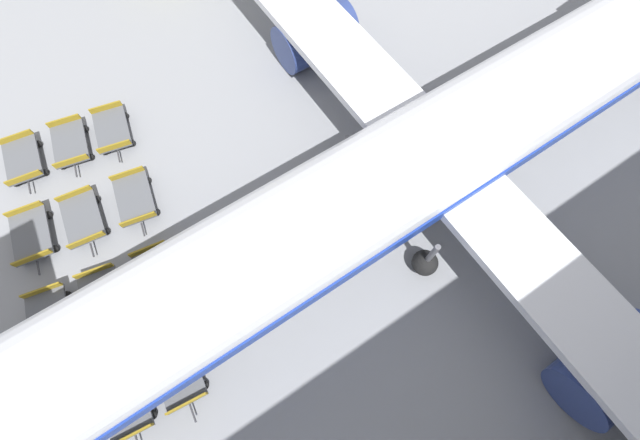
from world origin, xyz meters
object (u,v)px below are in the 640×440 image
at_px(baggage_dolly_row_near_col_c, 49,320).
at_px(baggage_dolly_row_mid_a_col_b, 83,219).
at_px(baggage_dolly_row_near_col_d, 68,418).
at_px(baggage_dolly_row_mid_b_col_d, 178,371).
at_px(baggage_dolly_row_mid_b_col_b, 135,199).
at_px(baggage_dolly_row_near_col_b, 32,235).
at_px(baggage_dolly_row_mid_b_col_a, 112,130).
at_px(baggage_dolly_row_mid_b_col_c, 158,277).
at_px(airplane, 463,136).
at_px(baggage_dolly_row_mid_a_col_d, 125,401).
at_px(baggage_dolly_row_mid_a_col_a, 70,144).
at_px(baggage_dolly_row_mid_a_col_c, 102,300).
at_px(baggage_dolly_row_near_col_a, 23,160).

distance_m(baggage_dolly_row_near_col_c, baggage_dolly_row_mid_a_col_b, 4.60).
bearing_deg(baggage_dolly_row_near_col_d, baggage_dolly_row_mid_b_col_d, 79.45).
xyz_separation_m(baggage_dolly_row_mid_b_col_b, baggage_dolly_row_mid_b_col_d, (8.06, -1.53, 0.00)).
bearing_deg(baggage_dolly_row_near_col_b, baggage_dolly_row_mid_b_col_a, 123.86).
xyz_separation_m(baggage_dolly_row_near_col_c, baggage_dolly_row_mid_b_col_c, (0.72, 4.53, 0.00)).
bearing_deg(baggage_dolly_row_mid_b_col_b, airplane, 62.27).
height_order(baggage_dolly_row_mid_a_col_d, baggage_dolly_row_mid_b_col_b, same).
height_order(baggage_dolly_row_mid_a_col_a, baggage_dolly_row_mid_a_col_b, same).
height_order(baggage_dolly_row_mid_b_col_b, baggage_dolly_row_mid_b_col_d, same).
distance_m(baggage_dolly_row_mid_a_col_b, baggage_dolly_row_mid_a_col_d, 8.34).
relative_size(baggage_dolly_row_near_col_c, baggage_dolly_row_mid_b_col_c, 1.00).
xyz_separation_m(baggage_dolly_row_near_col_d, baggage_dolly_row_mid_a_col_d, (0.63, 2.04, 0.00)).
height_order(baggage_dolly_row_near_col_d, baggage_dolly_row_mid_a_col_c, same).
height_order(baggage_dolly_row_near_col_a, baggage_dolly_row_mid_b_col_c, same).
relative_size(baggage_dolly_row_near_col_c, baggage_dolly_row_mid_a_col_c, 1.00).
distance_m(airplane, baggage_dolly_row_mid_b_col_a, 16.95).
bearing_deg(airplane, baggage_dolly_row_mid_a_col_c, -100.93).
xyz_separation_m(airplane, baggage_dolly_row_near_col_b, (-7.64, -17.61, -3.07)).
bearing_deg(airplane, baggage_dolly_row_mid_a_col_b, -114.93).
xyz_separation_m(airplane, baggage_dolly_row_mid_b_col_d, (1.24, -14.52, -3.07)).
bearing_deg(baggage_dolly_row_near_col_a, baggage_dolly_row_mid_b_col_b, 37.28).
height_order(baggage_dolly_row_near_col_a, baggage_dolly_row_mid_b_col_a, same).
distance_m(baggage_dolly_row_near_col_a, baggage_dolly_row_mid_a_col_b, 4.85).
xyz_separation_m(airplane, baggage_dolly_row_mid_b_col_a, (-11.12, -12.43, -3.07)).
bearing_deg(baggage_dolly_row_near_col_d, baggage_dolly_row_near_col_a, 171.04).
height_order(baggage_dolly_row_near_col_b, baggage_dolly_row_mid_b_col_b, same).
distance_m(baggage_dolly_row_mid_b_col_a, baggage_dolly_row_mid_b_col_d, 12.53).
xyz_separation_m(baggage_dolly_row_near_col_d, baggage_dolly_row_mid_b_col_b, (-7.28, 5.72, 0.00)).
height_order(baggage_dolly_row_near_col_c, baggage_dolly_row_mid_b_col_b, same).
bearing_deg(airplane, baggage_dolly_row_near_col_c, -100.85).
bearing_deg(baggage_dolly_row_near_col_d, baggage_dolly_row_near_col_b, 172.33).
relative_size(baggage_dolly_row_near_col_d, baggage_dolly_row_mid_a_col_d, 1.01).
bearing_deg(baggage_dolly_row_mid_b_col_b, baggage_dolly_row_mid_b_col_a, 172.59).
bearing_deg(baggage_dolly_row_mid_b_col_d, baggage_dolly_row_mid_a_col_d, -93.95).
bearing_deg(baggage_dolly_row_mid_a_col_a, baggage_dolly_row_near_col_b, -39.07).
height_order(baggage_dolly_row_near_col_a, baggage_dolly_row_near_col_d, same).
distance_m(baggage_dolly_row_near_col_b, baggage_dolly_row_mid_b_col_c, 6.30).
relative_size(baggage_dolly_row_near_col_a, baggage_dolly_row_mid_a_col_d, 1.00).
xyz_separation_m(baggage_dolly_row_mid_a_col_a, baggage_dolly_row_mid_b_col_c, (8.71, 0.88, 0.00)).
distance_m(baggage_dolly_row_mid_a_col_c, baggage_dolly_row_mid_b_col_a, 8.79).
relative_size(baggage_dolly_row_mid_a_col_b, baggage_dolly_row_mid_a_col_d, 1.00).
bearing_deg(baggage_dolly_row_mid_b_col_b, baggage_dolly_row_mid_a_col_c, -39.20).
height_order(baggage_dolly_row_near_col_b, baggage_dolly_row_mid_a_col_a, same).
xyz_separation_m(baggage_dolly_row_near_col_b, baggage_dolly_row_mid_b_col_d, (8.87, 3.10, 0.00)).
xyz_separation_m(baggage_dolly_row_near_col_c, baggage_dolly_row_mid_b_col_a, (-7.63, 5.73, 0.00)).
distance_m(airplane, baggage_dolly_row_near_col_c, 18.74).
relative_size(baggage_dolly_row_near_col_a, baggage_dolly_row_mid_b_col_a, 0.99).
bearing_deg(baggage_dolly_row_mid_a_col_a, baggage_dolly_row_mid_a_col_b, -11.61).
height_order(baggage_dolly_row_near_col_a, baggage_dolly_row_mid_a_col_b, same).
relative_size(baggage_dolly_row_near_col_b, baggage_dolly_row_near_col_c, 1.00).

